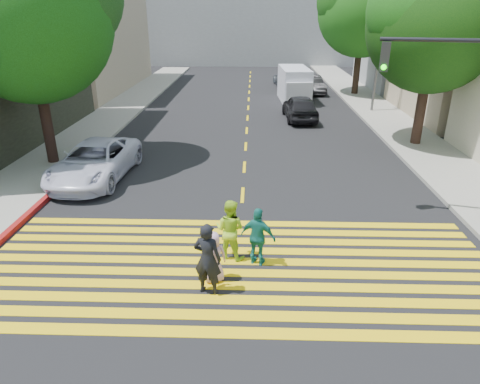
{
  "coord_description": "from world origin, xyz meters",
  "views": [
    {
      "loc": [
        0.35,
        -8.21,
        6.19
      ],
      "look_at": [
        0.0,
        3.0,
        1.4
      ],
      "focal_mm": 32.0,
      "sensor_mm": 36.0,
      "label": 1
    }
  ],
  "objects_px": {
    "pedestrian_man": "(208,259)",
    "pedestrian_extra": "(258,237)",
    "silver_car": "(285,79)",
    "tree_right_near": "(437,18)",
    "pedestrian_child": "(214,257)",
    "pedestrian_woman": "(230,229)",
    "tree_right_far": "(365,5)",
    "white_sedan": "(95,161)",
    "tree_left": "(29,9)",
    "traffic_signal": "(476,103)",
    "dark_car_near": "(300,107)",
    "dark_car_parked": "(312,84)",
    "white_van": "(295,86)"
  },
  "relations": [
    {
      "from": "tree_right_far",
      "to": "white_sedan",
      "type": "bearing_deg",
      "value": -127.45
    },
    {
      "from": "pedestrian_man",
      "to": "tree_right_far",
      "type": "bearing_deg",
      "value": -94.67
    },
    {
      "from": "white_van",
      "to": "traffic_signal",
      "type": "distance_m",
      "value": 19.7
    },
    {
      "from": "dark_car_parked",
      "to": "dark_car_near",
      "type": "bearing_deg",
      "value": -109.03
    },
    {
      "from": "pedestrian_woman",
      "to": "pedestrian_extra",
      "type": "xyz_separation_m",
      "value": [
        0.74,
        -0.31,
        -0.04
      ]
    },
    {
      "from": "tree_left",
      "to": "traffic_signal",
      "type": "height_order",
      "value": "tree_left"
    },
    {
      "from": "pedestrian_extra",
      "to": "silver_car",
      "type": "relative_size",
      "value": 0.37
    },
    {
      "from": "tree_right_far",
      "to": "dark_car_near",
      "type": "height_order",
      "value": "tree_right_far"
    },
    {
      "from": "tree_right_far",
      "to": "silver_car",
      "type": "distance_m",
      "value": 8.99
    },
    {
      "from": "pedestrian_man",
      "to": "white_van",
      "type": "bearing_deg",
      "value": -85.13
    },
    {
      "from": "pedestrian_man",
      "to": "pedestrian_extra",
      "type": "distance_m",
      "value": 1.73
    },
    {
      "from": "pedestrian_extra",
      "to": "silver_car",
      "type": "xyz_separation_m",
      "value": [
        2.59,
        28.88,
        -0.18
      ]
    },
    {
      "from": "tree_left",
      "to": "silver_car",
      "type": "xyz_separation_m",
      "value": [
        11.31,
        21.22,
        -5.59
      ]
    },
    {
      "from": "pedestrian_extra",
      "to": "traffic_signal",
      "type": "xyz_separation_m",
      "value": [
        6.13,
        2.62,
        2.97
      ]
    },
    {
      "from": "tree_left",
      "to": "traffic_signal",
      "type": "distance_m",
      "value": 15.87
    },
    {
      "from": "tree_left",
      "to": "silver_car",
      "type": "relative_size",
      "value": 2.16
    },
    {
      "from": "white_sedan",
      "to": "traffic_signal",
      "type": "distance_m",
      "value": 13.28
    },
    {
      "from": "traffic_signal",
      "to": "pedestrian_woman",
      "type": "bearing_deg",
      "value": -147.05
    },
    {
      "from": "dark_car_parked",
      "to": "pedestrian_man",
      "type": "bearing_deg",
      "value": -109.72
    },
    {
      "from": "dark_car_parked",
      "to": "tree_right_near",
      "type": "bearing_deg",
      "value": -84.25
    },
    {
      "from": "tree_right_near",
      "to": "pedestrian_extra",
      "type": "xyz_separation_m",
      "value": [
        -7.92,
        -10.96,
        -5.08
      ]
    },
    {
      "from": "dark_car_near",
      "to": "tree_left",
      "type": "bearing_deg",
      "value": 33.78
    },
    {
      "from": "tree_right_near",
      "to": "pedestrian_child",
      "type": "xyz_separation_m",
      "value": [
        -9.01,
        -11.76,
        -5.21
      ]
    },
    {
      "from": "tree_right_far",
      "to": "tree_right_near",
      "type": "bearing_deg",
      "value": -89.74
    },
    {
      "from": "dark_car_parked",
      "to": "traffic_signal",
      "type": "distance_m",
      "value": 22.96
    },
    {
      "from": "tree_right_far",
      "to": "pedestrian_child",
      "type": "bearing_deg",
      "value": -109.44
    },
    {
      "from": "tree_left",
      "to": "dark_car_parked",
      "type": "height_order",
      "value": "tree_left"
    },
    {
      "from": "tree_right_near",
      "to": "pedestrian_man",
      "type": "xyz_separation_m",
      "value": [
        -9.1,
        -12.22,
        -4.97
      ]
    },
    {
      "from": "dark_car_parked",
      "to": "white_van",
      "type": "distance_m",
      "value": 3.88
    },
    {
      "from": "pedestrian_child",
      "to": "traffic_signal",
      "type": "xyz_separation_m",
      "value": [
        7.22,
        3.42,
        3.1
      ]
    },
    {
      "from": "pedestrian_man",
      "to": "tree_left",
      "type": "bearing_deg",
      "value": -35.21
    },
    {
      "from": "dark_car_parked",
      "to": "tree_left",
      "type": "bearing_deg",
      "value": -134.48
    },
    {
      "from": "tree_right_near",
      "to": "dark_car_parked",
      "type": "xyz_separation_m",
      "value": [
        -3.43,
        14.36,
        -5.19
      ]
    },
    {
      "from": "tree_right_far",
      "to": "traffic_signal",
      "type": "distance_m",
      "value": 22.15
    },
    {
      "from": "tree_right_far",
      "to": "pedestrian_man",
      "type": "height_order",
      "value": "tree_right_far"
    },
    {
      "from": "pedestrian_man",
      "to": "pedestrian_extra",
      "type": "bearing_deg",
      "value": -118.2
    },
    {
      "from": "tree_right_near",
      "to": "traffic_signal",
      "type": "height_order",
      "value": "tree_right_near"
    },
    {
      "from": "tree_right_near",
      "to": "pedestrian_man",
      "type": "relative_size",
      "value": 4.79
    },
    {
      "from": "pedestrian_woman",
      "to": "pedestrian_child",
      "type": "xyz_separation_m",
      "value": [
        -0.34,
        -1.11,
        -0.17
      ]
    },
    {
      "from": "white_van",
      "to": "tree_right_near",
      "type": "bearing_deg",
      "value": -68.08
    },
    {
      "from": "white_sedan",
      "to": "dark_car_parked",
      "type": "distance_m",
      "value": 22.16
    },
    {
      "from": "tree_right_far",
      "to": "dark_car_near",
      "type": "bearing_deg",
      "value": -121.93
    },
    {
      "from": "white_sedan",
      "to": "pedestrian_child",
      "type": "bearing_deg",
      "value": -49.23
    },
    {
      "from": "tree_right_near",
      "to": "dark_car_near",
      "type": "bearing_deg",
      "value": 135.08
    },
    {
      "from": "pedestrian_man",
      "to": "pedestrian_woman",
      "type": "xyz_separation_m",
      "value": [
        0.43,
        1.58,
        -0.07
      ]
    },
    {
      "from": "traffic_signal",
      "to": "pedestrian_extra",
      "type": "bearing_deg",
      "value": -142.48
    },
    {
      "from": "pedestrian_woman",
      "to": "pedestrian_child",
      "type": "distance_m",
      "value": 1.18
    },
    {
      "from": "tree_right_far",
      "to": "white_van",
      "type": "distance_m",
      "value": 7.84
    },
    {
      "from": "tree_right_far",
      "to": "silver_car",
      "type": "relative_size",
      "value": 2.25
    },
    {
      "from": "tree_left",
      "to": "dark_car_parked",
      "type": "relative_size",
      "value": 2.23
    }
  ]
}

